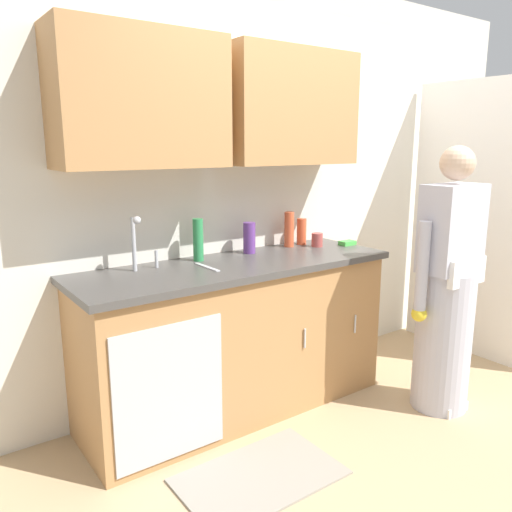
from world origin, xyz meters
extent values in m
plane|color=tan|center=(0.00, 0.00, 0.00)|extent=(9.00, 9.00, 0.00)
cube|color=silver|center=(0.00, 1.05, 1.35)|extent=(4.80, 0.10, 2.70)
cube|color=#B27F4C|center=(-1.04, 0.83, 1.85)|extent=(0.91, 0.34, 0.70)
cube|color=#B27F4C|center=(-0.05, 0.83, 1.85)|extent=(0.91, 0.34, 0.70)
cube|color=silver|center=(1.45, 0.40, 1.05)|extent=(0.04, 1.10, 2.10)
cube|color=#B27F4C|center=(-0.55, 0.70, 0.45)|extent=(1.90, 0.60, 0.90)
cube|color=#B7BABF|center=(-1.15, 0.39, 0.41)|extent=(0.60, 0.01, 0.72)
cylinder|color=silver|center=(-0.27, 0.39, 0.50)|extent=(0.01, 0.01, 0.12)
cylinder|color=silver|center=(0.16, 0.39, 0.50)|extent=(0.01, 0.01, 0.12)
cube|color=#474442|center=(-0.55, 0.70, 0.92)|extent=(1.96, 0.66, 0.04)
cube|color=#B7BABF|center=(-1.08, 0.70, 0.92)|extent=(0.50, 0.36, 0.03)
cylinder|color=#B7BABF|center=(-1.12, 0.85, 1.09)|extent=(0.02, 0.02, 0.30)
sphere|color=#B7BABF|center=(-1.12, 0.79, 1.23)|extent=(0.04, 0.04, 0.04)
cylinder|color=#B7BABF|center=(-0.99, 0.85, 0.99)|extent=(0.02, 0.02, 0.10)
cube|color=white|center=(0.50, -0.05, 0.03)|extent=(0.20, 0.26, 0.06)
cylinder|color=silver|center=(0.50, -0.03, 0.44)|extent=(0.34, 0.34, 0.88)
cube|color=silver|center=(0.50, -0.03, 1.14)|extent=(0.38, 0.22, 0.52)
sphere|color=#D4AF8F|center=(0.50, -0.03, 1.52)|extent=(0.20, 0.20, 0.20)
cube|color=white|center=(0.50, -0.15, 0.90)|extent=(0.32, 0.04, 0.16)
cylinder|color=silver|center=(0.27, -0.01, 0.93)|extent=(0.07, 0.07, 0.55)
sphere|color=yellow|center=(0.27, -0.01, 0.65)|extent=(0.09, 0.09, 0.09)
cylinder|color=silver|center=(0.73, -0.01, 0.93)|extent=(0.07, 0.07, 0.55)
sphere|color=yellow|center=(0.73, -0.01, 0.65)|extent=(0.09, 0.09, 0.09)
cube|color=gray|center=(-0.84, 0.05, 0.01)|extent=(0.80, 0.50, 0.01)
cylinder|color=#66388C|center=(-0.33, 0.87, 1.04)|extent=(0.08, 0.08, 0.20)
cylinder|color=#2D8C4C|center=(-0.71, 0.87, 1.07)|extent=(0.06, 0.06, 0.25)
cylinder|color=#E05933|center=(0.01, 0.89, 1.06)|extent=(0.07, 0.07, 0.24)
cylinder|color=#E05933|center=(0.13, 0.90, 1.03)|extent=(0.07, 0.07, 0.18)
cylinder|color=#B24C47|center=(0.17, 0.78, 0.99)|extent=(0.08, 0.08, 0.09)
cube|color=silver|center=(-0.76, 0.69, 0.94)|extent=(0.03, 0.24, 0.01)
cube|color=#4CBF4C|center=(0.38, 0.69, 0.96)|extent=(0.11, 0.07, 0.03)
camera|label=1|loc=(-2.17, -1.76, 1.62)|focal=35.79mm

